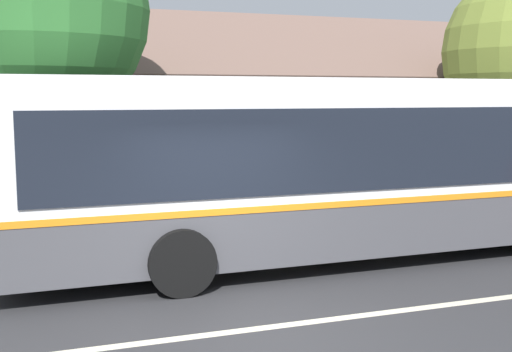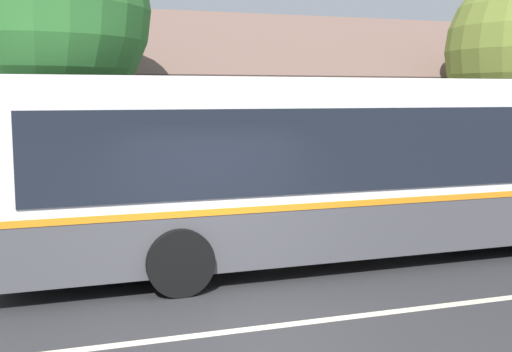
# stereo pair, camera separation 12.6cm
# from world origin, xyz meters

# --- Properties ---
(ground_plane) EXTENTS (300.00, 300.00, 0.00)m
(ground_plane) POSITION_xyz_m (0.00, 0.00, 0.00)
(ground_plane) COLOR #2D2D30
(sidewalk_far) EXTENTS (60.00, 3.00, 0.15)m
(sidewalk_far) POSITION_xyz_m (0.00, 6.00, 0.07)
(sidewalk_far) COLOR gray
(sidewalk_far) RESTS_ON ground
(lane_divider_stripe) EXTENTS (60.00, 0.16, 0.01)m
(lane_divider_stripe) POSITION_xyz_m (0.00, 0.00, 0.00)
(lane_divider_stripe) COLOR beige
(lane_divider_stripe) RESTS_ON ground
(community_building) EXTENTS (21.92, 9.02, 6.57)m
(community_building) POSITION_xyz_m (2.55, 12.92, 1.82)
(community_building) COLOR beige
(community_building) RESTS_ON ground
(transit_bus) EXTENTS (11.96, 2.87, 3.18)m
(transit_bus) POSITION_xyz_m (2.75, 2.90, 1.71)
(transit_bus) COLOR #47474C
(transit_bus) RESTS_ON ground
(street_tree_secondary) EXTENTS (4.77, 4.77, 7.01)m
(street_tree_secondary) POSITION_xyz_m (-2.43, 6.77, 4.46)
(street_tree_secondary) COLOR #4C3828
(street_tree_secondary) RESTS_ON ground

